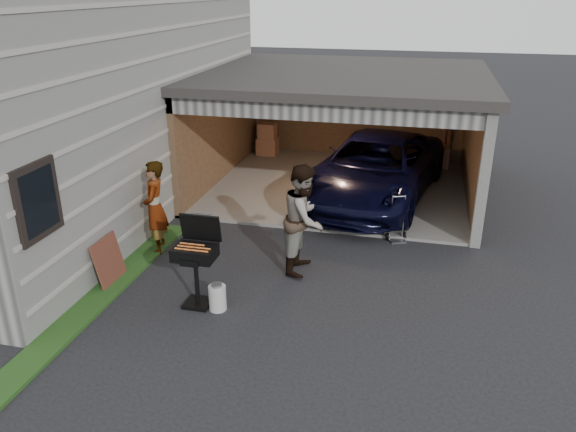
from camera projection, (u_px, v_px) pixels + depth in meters
name	position (u px, v px, depth m)	size (l,w,h in m)	color
ground	(229.00, 316.00, 8.80)	(80.00, 80.00, 0.00)	black
house	(31.00, 83.00, 12.65)	(7.00, 11.00, 5.50)	#474744
groundcover_strip	(64.00, 330.00, 8.38)	(0.50, 8.00, 0.06)	#193814
garage	(345.00, 112.00, 14.02)	(6.80, 6.30, 2.90)	#605E59
minivan	(375.00, 171.00, 13.22)	(2.47, 5.36, 1.49)	black
woman	(155.00, 208.00, 10.60)	(0.66, 0.43, 1.81)	#B0C2DD
man	(304.00, 219.00, 9.88)	(0.96, 0.75, 1.98)	#452E1B
bbq_grill	(196.00, 255.00, 8.81)	(0.66, 0.58, 1.47)	black
propane_tank	(217.00, 298.00, 8.89)	(0.28, 0.28, 0.42)	silver
plywood_panel	(109.00, 261.00, 9.61)	(0.04, 0.75, 0.84)	#4F251B
hand_truck	(397.00, 232.00, 11.32)	(0.44, 0.40, 0.96)	gray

